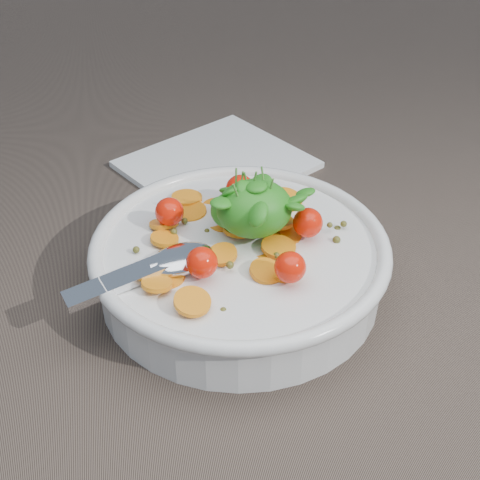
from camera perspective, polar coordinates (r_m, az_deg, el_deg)
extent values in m
plane|color=brown|center=(0.58, 1.83, -3.75)|extent=(6.00, 6.00, 0.00)
cylinder|color=white|center=(0.56, 0.00, -2.32)|extent=(0.23, 0.23, 0.04)
torus|color=white|center=(0.55, 0.00, -0.47)|extent=(0.25, 0.25, 0.01)
cylinder|color=white|center=(0.57, 0.00, -3.87)|extent=(0.12, 0.12, 0.01)
cylinder|color=brown|center=(0.56, 0.00, -2.32)|extent=(0.21, 0.21, 0.03)
cylinder|color=orange|center=(0.50, -7.10, -3.72)|extent=(0.03, 0.03, 0.01)
cylinder|color=orange|center=(0.54, 2.41, -1.08)|extent=(0.04, 0.04, 0.01)
cylinder|color=orange|center=(0.48, -4.09, -5.26)|extent=(0.03, 0.03, 0.01)
cylinder|color=orange|center=(0.57, -1.28, 1.33)|extent=(0.04, 0.04, 0.01)
cylinder|color=orange|center=(0.55, 3.50, -0.19)|extent=(0.03, 0.03, 0.01)
cylinder|color=orange|center=(0.53, -1.51, -1.23)|extent=(0.03, 0.03, 0.01)
cylinder|color=orange|center=(0.60, 3.91, 3.47)|extent=(0.04, 0.04, 0.01)
cylinder|color=orange|center=(0.56, -0.13, 0.94)|extent=(0.04, 0.04, 0.01)
cylinder|color=orange|center=(0.57, 1.22, 1.36)|extent=(0.04, 0.04, 0.01)
cylinder|color=orange|center=(0.59, -4.31, 2.40)|extent=(0.04, 0.04, 0.01)
cylinder|color=orange|center=(0.55, -6.46, 0.10)|extent=(0.03, 0.03, 0.01)
cylinder|color=orange|center=(0.55, 3.62, -0.14)|extent=(0.03, 0.03, 0.00)
cylinder|color=orange|center=(0.52, 2.30, -2.70)|extent=(0.03, 0.03, 0.01)
cylinder|color=orange|center=(0.56, 4.76, 0.63)|extent=(0.04, 0.04, 0.01)
cylinder|color=orange|center=(0.59, -2.13, 2.64)|extent=(0.04, 0.04, 0.01)
cylinder|color=orange|center=(0.58, -0.91, 2.78)|extent=(0.04, 0.04, 0.01)
cylinder|color=orange|center=(0.52, 3.83, -2.68)|extent=(0.03, 0.03, 0.01)
cylinder|color=orange|center=(0.57, -6.51, 1.41)|extent=(0.04, 0.03, 0.01)
cylinder|color=orange|center=(0.54, 3.30, -0.61)|extent=(0.04, 0.04, 0.01)
cylinder|color=orange|center=(0.56, 3.30, 1.56)|extent=(0.03, 0.03, 0.01)
cylinder|color=orange|center=(0.52, -6.21, -3.22)|extent=(0.03, 0.03, 0.01)
cylinder|color=orange|center=(0.60, -4.57, 3.61)|extent=(0.03, 0.03, 0.01)
cylinder|color=orange|center=(0.57, -0.91, 1.59)|extent=(0.03, 0.03, 0.01)
sphere|color=#52501B|center=(0.57, 1.42, 1.97)|extent=(0.00, 0.00, 0.00)
sphere|color=#52501B|center=(0.55, 8.24, 0.01)|extent=(0.01, 0.01, 0.01)
sphere|color=#52501B|center=(0.57, 8.31, 0.92)|extent=(0.01, 0.01, 0.01)
sphere|color=#52501B|center=(0.49, -1.44, -6.05)|extent=(0.01, 0.01, 0.01)
sphere|color=#52501B|center=(0.54, -8.85, -0.82)|extent=(0.01, 0.01, 0.01)
sphere|color=#52501B|center=(0.57, 8.83, 1.37)|extent=(0.01, 0.01, 0.01)
sphere|color=#52501B|center=(0.53, 3.14, -1.32)|extent=(0.01, 0.01, 0.01)
sphere|color=#52501B|center=(0.51, -0.86, -2.15)|extent=(0.01, 0.01, 0.01)
sphere|color=#52501B|center=(0.59, -1.20, 3.04)|extent=(0.01, 0.01, 0.01)
sphere|color=#52501B|center=(0.58, 0.66, 2.30)|extent=(0.00, 0.00, 0.00)
sphere|color=#52501B|center=(0.56, -2.84, 0.77)|extent=(0.00, 0.00, 0.00)
sphere|color=#52501B|center=(0.56, -5.67, 0.69)|extent=(0.01, 0.01, 0.01)
sphere|color=#52501B|center=(0.57, 4.70, 0.75)|extent=(0.01, 0.01, 0.01)
sphere|color=#52501B|center=(0.57, -4.75, 1.64)|extent=(0.01, 0.01, 0.01)
sphere|color=#52501B|center=(0.56, 7.66, 1.27)|extent=(0.00, 0.00, 0.00)
sphere|color=red|center=(0.55, 5.81, 1.48)|extent=(0.02, 0.02, 0.02)
sphere|color=red|center=(0.58, 0.02, 4.33)|extent=(0.03, 0.03, 0.03)
sphere|color=red|center=(0.56, -6.05, 2.41)|extent=(0.02, 0.02, 0.02)
sphere|color=red|center=(0.50, -3.27, -1.94)|extent=(0.02, 0.02, 0.02)
sphere|color=red|center=(0.50, 4.30, -2.34)|extent=(0.02, 0.02, 0.02)
ellipsoid|color=#2E8D1F|center=(0.54, 1.24, 2.71)|extent=(0.06, 0.05, 0.05)
ellipsoid|color=#2E8D1F|center=(0.55, -0.66, 2.52)|extent=(0.04, 0.04, 0.03)
ellipsoid|color=#2E8D1F|center=(0.55, 5.61, 4.05)|extent=(0.02, 0.02, 0.01)
ellipsoid|color=#2E8D1F|center=(0.53, 1.09, 2.71)|extent=(0.02, 0.02, 0.01)
ellipsoid|color=#2E8D1F|center=(0.53, 1.26, 4.52)|extent=(0.02, 0.02, 0.01)
ellipsoid|color=#2E8D1F|center=(0.54, 4.60, 3.32)|extent=(0.03, 0.03, 0.03)
ellipsoid|color=#2E8D1F|center=(0.51, 1.58, 2.20)|extent=(0.03, 0.03, 0.03)
ellipsoid|color=#2E8D1F|center=(0.53, 1.27, 4.51)|extent=(0.03, 0.02, 0.02)
ellipsoid|color=#2E8D1F|center=(0.58, 1.97, 4.58)|extent=(0.02, 0.02, 0.01)
ellipsoid|color=#2E8D1F|center=(0.54, 0.98, 3.24)|extent=(0.02, 0.03, 0.02)
ellipsoid|color=#2E8D1F|center=(0.53, -0.76, 4.13)|extent=(0.02, 0.02, 0.02)
ellipsoid|color=#2E8D1F|center=(0.53, 1.01, 3.07)|extent=(0.03, 0.03, 0.02)
ellipsoid|color=#2E8D1F|center=(0.53, 4.74, 2.83)|extent=(0.02, 0.02, 0.01)
ellipsoid|color=#2E8D1F|center=(0.57, 1.77, 4.75)|extent=(0.03, 0.03, 0.02)
ellipsoid|color=#2E8D1F|center=(0.53, 0.95, 3.01)|extent=(0.02, 0.02, 0.01)
ellipsoid|color=#2E8D1F|center=(0.53, 0.22, 3.76)|extent=(0.02, 0.02, 0.01)
ellipsoid|color=#2E8D1F|center=(0.54, 2.46, 3.91)|extent=(0.02, 0.02, 0.01)
ellipsoid|color=#2E8D1F|center=(0.53, 1.48, 3.66)|extent=(0.02, 0.02, 0.01)
ellipsoid|color=#2E8D1F|center=(0.53, 0.60, 4.18)|extent=(0.03, 0.03, 0.02)
ellipsoid|color=#2E8D1F|center=(0.56, -0.75, 4.17)|extent=(0.03, 0.03, 0.02)
ellipsoid|color=#2E8D1F|center=(0.52, 1.42, 4.52)|extent=(0.02, 0.02, 0.01)
ellipsoid|color=#2E8D1F|center=(0.52, -1.54, 3.19)|extent=(0.03, 0.03, 0.01)
cylinder|color=#4C8C33|center=(0.54, 0.05, 4.18)|extent=(0.00, 0.01, 0.04)
cylinder|color=#4C8C33|center=(0.52, 0.04, 3.12)|extent=(0.01, 0.00, 0.04)
cylinder|color=#4C8C33|center=(0.53, 2.38, 3.59)|extent=(0.01, 0.01, 0.04)
cylinder|color=#4C8C33|center=(0.54, 0.73, 4.23)|extent=(0.01, 0.01, 0.04)
cylinder|color=#4C8C33|center=(0.54, 1.00, 4.13)|extent=(0.01, 0.01, 0.04)
cylinder|color=#4C8C33|center=(0.54, 2.14, 4.25)|extent=(0.01, 0.01, 0.04)
cylinder|color=#4C8C33|center=(0.54, -0.36, 4.08)|extent=(0.00, 0.01, 0.04)
ellipsoid|color=silver|center=(0.52, -5.00, -1.64)|extent=(0.06, 0.05, 0.02)
cube|color=silver|center=(0.51, -9.32, -3.10)|extent=(0.10, 0.05, 0.02)
cylinder|color=silver|center=(0.52, -6.71, -2.13)|extent=(0.02, 0.01, 0.01)
cube|color=white|center=(0.74, -2.00, 6.46)|extent=(0.23, 0.22, 0.01)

